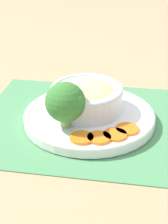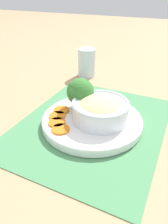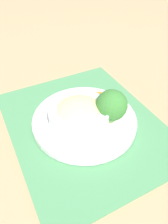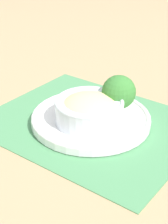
# 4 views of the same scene
# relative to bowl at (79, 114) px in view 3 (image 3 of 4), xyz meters

# --- Properties ---
(ground_plane) EXTENTS (4.00, 4.00, 0.00)m
(ground_plane) POSITION_rel_bowl_xyz_m (-0.01, 0.02, -0.05)
(ground_plane) COLOR tan
(placemat) EXTENTS (0.49, 0.41, 0.00)m
(placemat) POSITION_rel_bowl_xyz_m (-0.01, 0.02, -0.05)
(placemat) COLOR #4C8C59
(placemat) RESTS_ON ground_plane
(plate) EXTENTS (0.27, 0.27, 0.02)m
(plate) POSITION_rel_bowl_xyz_m (-0.01, 0.02, -0.04)
(plate) COLOR white
(plate) RESTS_ON placemat
(bowl) EXTENTS (0.15, 0.15, 0.06)m
(bowl) POSITION_rel_bowl_xyz_m (0.00, 0.00, 0.00)
(bowl) COLOR silver
(bowl) RESTS_ON plate
(broccoli_floret) EXTENTS (0.08, 0.08, 0.09)m
(broccoli_floret) POSITION_rel_bowl_xyz_m (0.03, 0.07, 0.02)
(broccoli_floret) COLOR #84AD5B
(broccoli_floret) RESTS_ON plate
(carrot_slice_near) EXTENTS (0.05, 0.05, 0.01)m
(carrot_slice_near) POSITION_rel_bowl_xyz_m (-0.00, 0.12, -0.03)
(carrot_slice_near) COLOR orange
(carrot_slice_near) RESTS_ON plate
(carrot_slice_middle) EXTENTS (0.05, 0.05, 0.01)m
(carrot_slice_middle) POSITION_rel_bowl_xyz_m (-0.03, 0.11, -0.03)
(carrot_slice_middle) COLOR orange
(carrot_slice_middle) RESTS_ON plate
(carrot_slice_far) EXTENTS (0.05, 0.05, 0.01)m
(carrot_slice_far) POSITION_rel_bowl_xyz_m (-0.06, 0.10, -0.03)
(carrot_slice_far) COLOR orange
(carrot_slice_far) RESTS_ON plate
(carrot_slice_extra) EXTENTS (0.05, 0.05, 0.01)m
(carrot_slice_extra) POSITION_rel_bowl_xyz_m (-0.09, 0.08, -0.03)
(carrot_slice_extra) COLOR orange
(carrot_slice_extra) RESTS_ON plate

